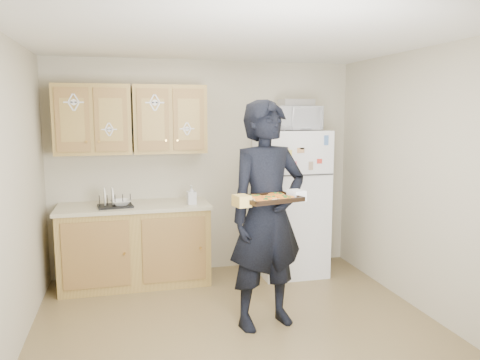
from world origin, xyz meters
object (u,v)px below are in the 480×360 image
refrigerator (290,202)px  baking_tray (270,199)px  dish_rack (115,200)px  person (267,215)px  microwave (298,118)px

refrigerator → baking_tray: size_ratio=3.73×
dish_rack → person: bearing=-43.6°
baking_tray → refrigerator: bearing=50.8°
microwave → dish_rack: (-2.06, 0.02, -0.87)m
refrigerator → dish_rack: bearing=-179.1°
baking_tray → microwave: (0.81, 1.52, 0.63)m
baking_tray → microwave: microwave is taller
refrigerator → dish_rack: (-2.00, -0.03, 0.12)m
refrigerator → dish_rack: size_ratio=4.76×
refrigerator → microwave: 0.99m
person → microwave: size_ratio=4.06×
microwave → baking_tray: bearing=-114.6°
person → microwave: (0.74, 1.23, 0.83)m
baking_tray → microwave: 1.84m
baking_tray → person: bearing=63.0°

